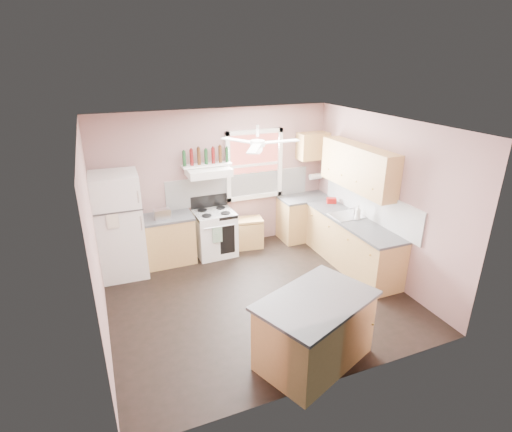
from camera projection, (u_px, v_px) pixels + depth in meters
name	position (u px, v px, depth m)	size (l,w,h in m)	color
floor	(257.00, 296.00, 6.37)	(4.50, 4.50, 0.00)	black
ceiling	(258.00, 125.00, 5.36)	(4.50, 4.50, 0.00)	white
wall_back	(217.00, 181.00, 7.60)	(4.50, 0.05, 2.70)	#8D6865
wall_right	(383.00, 198.00, 6.67)	(0.05, 4.00, 2.70)	#8D6865
wall_left	(92.00, 243.00, 5.06)	(0.05, 4.00, 2.70)	#8D6865
backsplash_back	(240.00, 187.00, 7.79)	(2.90, 0.03, 0.55)	white
backsplash_right	(369.00, 203.00, 6.98)	(0.03, 2.60, 0.55)	white
window_view	(254.00, 165.00, 7.74)	(1.00, 0.02, 1.20)	brown
window_frame	(255.00, 165.00, 7.72)	(1.16, 0.07, 1.36)	white
refrigerator	(119.00, 226.00, 6.72)	(0.77, 0.75, 1.81)	white
base_cabinet_left	(168.00, 240.00, 7.29)	(0.90, 0.60, 0.86)	#AE8648
counter_left	(166.00, 217.00, 7.13)	(0.92, 0.62, 0.04)	#414143
toaster	(162.00, 214.00, 6.98)	(0.28, 0.16, 0.18)	silver
stove	(215.00, 233.00, 7.58)	(0.73, 0.64, 0.86)	white
range_hood	(209.00, 172.00, 7.19)	(0.78, 0.50, 0.14)	white
bottle_shelf	(206.00, 165.00, 7.25)	(0.90, 0.26, 0.03)	white
cart	(249.00, 234.00, 7.92)	(0.54, 0.36, 0.54)	#AE8648
base_cabinet_corner	(304.00, 218.00, 8.29)	(1.00, 0.60, 0.86)	#AE8648
base_cabinet_right	(351.00, 244.00, 7.15)	(0.60, 2.20, 0.86)	#AE8648
counter_corner	(305.00, 198.00, 8.12)	(1.02, 0.62, 0.04)	#414143
counter_right	(353.00, 221.00, 6.98)	(0.62, 2.22, 0.04)	#414143
sink	(347.00, 216.00, 7.15)	(0.55, 0.45, 0.03)	silver
faucet	(354.00, 211.00, 7.18)	(0.03, 0.03, 0.14)	silver
upper_cabinet_right	(358.00, 167.00, 6.87)	(0.33, 1.80, 0.76)	#AE8648
upper_cabinet_corner	(313.00, 146.00, 7.92)	(0.60, 0.33, 0.52)	#AE8648
paper_towel	(315.00, 176.00, 8.23)	(0.12, 0.12, 0.26)	white
island	(314.00, 332.00, 4.87)	(1.34, 0.85, 0.86)	#AE8648
island_top	(316.00, 300.00, 4.71)	(1.42, 0.93, 0.04)	#414143
ceiling_fan_hub	(258.00, 143.00, 5.46)	(0.20, 0.20, 0.08)	white
soap_bottle	(358.00, 212.00, 6.93)	(0.10, 0.10, 0.27)	silver
red_caddy	(331.00, 201.00, 7.75)	(0.18, 0.12, 0.10)	#A2100D
wine_bottles	(206.00, 156.00, 7.19)	(0.86, 0.06, 0.31)	#143819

